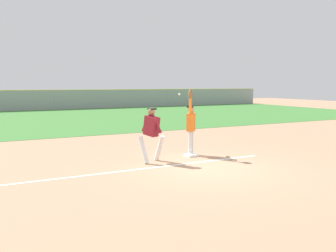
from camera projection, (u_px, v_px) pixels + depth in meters
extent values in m
plane|color=tan|center=(207.00, 168.00, 10.25)|extent=(80.17, 80.17, 0.00)
cube|color=#3D7533|center=(76.00, 118.00, 25.59)|extent=(49.13, 18.84, 0.01)
cube|color=white|center=(80.00, 176.00, 9.34)|extent=(12.00, 0.15, 0.01)
cube|color=white|center=(191.00, 155.00, 11.94)|extent=(0.39, 0.39, 0.08)
cylinder|color=silver|center=(191.00, 142.00, 12.21)|extent=(0.21, 0.21, 0.85)
cylinder|color=silver|center=(190.00, 143.00, 12.01)|extent=(0.21, 0.21, 0.85)
cube|color=orange|center=(191.00, 122.00, 12.03)|extent=(0.47, 0.51, 0.60)
sphere|color=tan|center=(191.00, 109.00, 11.97)|extent=(0.32, 0.32, 0.23)
cube|color=black|center=(190.00, 107.00, 11.97)|extent=(0.30, 0.29, 0.05)
cylinder|color=orange|center=(190.00, 105.00, 11.74)|extent=(0.13, 0.13, 0.62)
cylinder|color=orange|center=(192.00, 113.00, 12.21)|extent=(0.45, 0.55, 0.09)
ellipsoid|color=brown|center=(190.00, 94.00, 11.70)|extent=(0.28, 0.31, 0.32)
cylinder|color=white|center=(159.00, 148.00, 11.15)|extent=(0.30, 0.46, 0.85)
cylinder|color=white|center=(144.00, 150.00, 10.83)|extent=(0.30, 0.46, 0.85)
cube|color=maroon|center=(151.00, 126.00, 10.91)|extent=(0.44, 0.58, 0.66)
sphere|color=#8C6647|center=(151.00, 111.00, 10.85)|extent=(0.30, 0.30, 0.23)
cube|color=black|center=(152.00, 109.00, 10.87)|extent=(0.28, 0.27, 0.05)
cylinder|color=maroon|center=(146.00, 123.00, 11.04)|extent=(0.24, 0.40, 0.58)
cylinder|color=maroon|center=(157.00, 124.00, 10.76)|extent=(0.24, 0.40, 0.58)
sphere|color=white|center=(179.00, 94.00, 12.07)|extent=(0.07, 0.07, 0.07)
cube|color=#93999E|center=(54.00, 100.00, 33.82)|extent=(49.13, 0.06, 1.87)
cylinder|color=yellow|center=(54.00, 90.00, 33.70)|extent=(49.13, 0.06, 0.06)
cylinder|color=gray|center=(54.00, 100.00, 33.82)|extent=(0.08, 0.08, 1.87)
cylinder|color=gray|center=(167.00, 98.00, 39.35)|extent=(0.08, 0.08, 1.87)
cylinder|color=gray|center=(253.00, 96.00, 44.88)|extent=(0.08, 0.08, 1.87)
cylinder|color=black|center=(1.00, 107.00, 33.94)|extent=(0.62, 0.27, 0.60)
cube|color=tan|center=(48.00, 102.00, 36.63)|extent=(4.48, 2.10, 0.55)
cube|color=#2D333D|center=(48.00, 98.00, 36.58)|extent=(2.28, 1.85, 0.40)
cylinder|color=black|center=(60.00, 104.00, 38.20)|extent=(0.61, 0.25, 0.60)
cylinder|color=black|center=(64.00, 105.00, 36.56)|extent=(0.61, 0.25, 0.60)
cylinder|color=black|center=(32.00, 105.00, 36.77)|extent=(0.61, 0.25, 0.60)
cylinder|color=black|center=(35.00, 106.00, 35.13)|extent=(0.61, 0.25, 0.60)
cube|color=#1E6B33|center=(95.00, 101.00, 38.53)|extent=(4.41, 1.93, 0.55)
cube|color=#2D333D|center=(95.00, 97.00, 38.48)|extent=(2.21, 1.76, 0.40)
cylinder|color=black|center=(105.00, 103.00, 40.07)|extent=(0.60, 0.22, 0.60)
cylinder|color=black|center=(110.00, 104.00, 38.39)|extent=(0.60, 0.22, 0.60)
cylinder|color=black|center=(80.00, 104.00, 38.74)|extent=(0.60, 0.22, 0.60)
cylinder|color=black|center=(84.00, 105.00, 37.07)|extent=(0.60, 0.22, 0.60)
cube|color=#B7B7BC|center=(140.00, 100.00, 41.75)|extent=(4.58, 2.36, 0.55)
cube|color=#2D333D|center=(140.00, 96.00, 41.69)|extent=(2.37, 1.97, 0.40)
cylinder|color=black|center=(147.00, 102.00, 43.36)|extent=(0.62, 0.28, 0.60)
cylinder|color=black|center=(154.00, 102.00, 41.78)|extent=(0.62, 0.28, 0.60)
cylinder|color=black|center=(125.00, 102.00, 41.79)|extent=(0.62, 0.28, 0.60)
cylinder|color=black|center=(133.00, 103.00, 40.21)|extent=(0.62, 0.28, 0.60)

